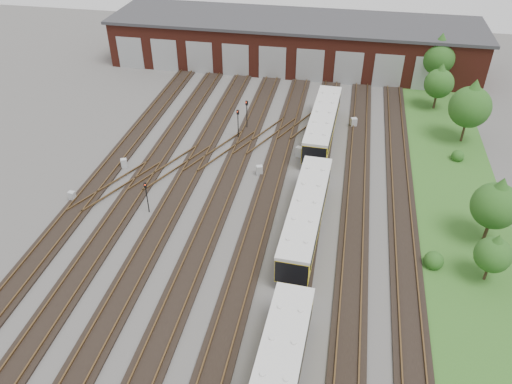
# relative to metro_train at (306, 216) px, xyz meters

# --- Properties ---
(ground) EXTENTS (120.00, 120.00, 0.00)m
(ground) POSITION_rel_metro_train_xyz_m (-6.00, -2.77, -1.79)
(ground) COLOR #423F3D
(ground) RESTS_ON ground
(track_network) EXTENTS (30.40, 70.00, 0.33)m
(track_network) POSITION_rel_metro_train_xyz_m (-6.17, -2.19, -1.68)
(track_network) COLOR black
(track_network) RESTS_ON ground
(maintenance_shed) EXTENTS (51.00, 12.50, 6.35)m
(maintenance_shed) POSITION_rel_metro_train_xyz_m (-6.01, 37.20, 1.41)
(maintenance_shed) COLOR #511D14
(maintenance_shed) RESTS_ON ground
(grass_verge) EXTENTS (8.00, 55.00, 0.05)m
(grass_verge) POSITION_rel_metro_train_xyz_m (13.00, 7.23, -1.77)
(grass_verge) COLOR #28531B
(grass_verge) RESTS_ON ground
(metro_train) EXTENTS (3.04, 45.88, 2.85)m
(metro_train) POSITION_rel_metro_train_xyz_m (0.00, 0.00, 0.00)
(metro_train) COLOR black
(metro_train) RESTS_ON ground
(signal_mast_0) EXTENTS (0.27, 0.26, 3.38)m
(signal_mast_0) POSITION_rel_metro_train_xyz_m (-8.87, 14.38, 0.36)
(signal_mast_0) COLOR black
(signal_mast_0) RESTS_ON ground
(signal_mast_1) EXTENTS (0.27, 0.26, 3.08)m
(signal_mast_1) POSITION_rel_metro_train_xyz_m (-13.65, 0.17, 0.17)
(signal_mast_1) COLOR black
(signal_mast_1) RESTS_ON ground
(signal_mast_2) EXTENTS (0.30, 0.29, 3.37)m
(signal_mast_2) POSITION_rel_metro_train_xyz_m (-8.41, 16.74, 0.36)
(signal_mast_2) COLOR black
(signal_mast_2) RESTS_ON ground
(signal_mast_3) EXTENTS (0.27, 0.25, 3.13)m
(signal_mast_3) POSITION_rel_metro_train_xyz_m (-0.99, 4.72, 0.21)
(signal_mast_3) COLOR black
(signal_mast_3) RESTS_ON ground
(relay_cabinet_0) EXTENTS (0.59, 0.51, 0.92)m
(relay_cabinet_0) POSITION_rel_metro_train_xyz_m (-21.00, 0.48, -1.33)
(relay_cabinet_0) COLOR #A4A6A9
(relay_cabinet_0) RESTS_ON ground
(relay_cabinet_1) EXTENTS (0.70, 0.65, 0.95)m
(relay_cabinet_1) POSITION_rel_metro_train_xyz_m (-18.66, 6.55, -1.32)
(relay_cabinet_1) COLOR #A4A6A9
(relay_cabinet_1) RESTS_ON ground
(relay_cabinet_2) EXTENTS (0.72, 0.66, 0.97)m
(relay_cabinet_2) POSITION_rel_metro_train_xyz_m (-5.31, 7.83, -1.30)
(relay_cabinet_2) COLOR #A4A6A9
(relay_cabinet_2) RESTS_ON ground
(relay_cabinet_3) EXTENTS (0.78, 0.71, 1.07)m
(relay_cabinet_3) POSITION_rel_metro_train_xyz_m (-1.95, 11.94, -1.26)
(relay_cabinet_3) COLOR #A4A6A9
(relay_cabinet_3) RESTS_ON ground
(relay_cabinet_4) EXTENTS (0.78, 0.72, 1.07)m
(relay_cabinet_4) POSITION_rel_metro_train_xyz_m (3.28, 19.45, -1.26)
(relay_cabinet_4) COLOR #A4A6A9
(relay_cabinet_4) RESTS_ON ground
(tree_0) EXTENTS (4.35, 4.35, 7.21)m
(tree_0) POSITION_rel_metro_train_xyz_m (12.93, 32.23, 2.84)
(tree_0) COLOR #2F2215
(tree_0) RESTS_ON ground
(tree_1) EXTENTS (3.40, 3.40, 5.63)m
(tree_1) POSITION_rel_metro_train_xyz_m (12.60, 25.99, 1.83)
(tree_1) COLOR #2F2215
(tree_1) RESTS_ON ground
(tree_2) EXTENTS (4.26, 4.26, 7.06)m
(tree_2) POSITION_rel_metro_train_xyz_m (14.75, 18.35, 2.75)
(tree_2) COLOR #2F2215
(tree_2) RESTS_ON ground
(tree_3) EXTENTS (2.61, 2.61, 4.32)m
(tree_3) POSITION_rel_metro_train_xyz_m (13.61, -2.82, 0.98)
(tree_3) COLOR #2F2215
(tree_3) RESTS_ON ground
(tree_4) EXTENTS (3.66, 3.66, 6.07)m
(tree_4) POSITION_rel_metro_train_xyz_m (14.35, 1.88, 2.11)
(tree_4) COLOR #2F2215
(tree_4) RESTS_ON ground
(bush_0) EXTENTS (1.48, 1.48, 1.48)m
(bush_0) POSITION_rel_metro_train_xyz_m (10.00, -2.04, -1.05)
(bush_0) COLOR #1A4614
(bush_0) RESTS_ON ground
(bush_1) EXTENTS (1.27, 1.27, 1.27)m
(bush_1) POSITION_rel_metro_train_xyz_m (13.84, 14.28, -1.16)
(bush_1) COLOR #1A4614
(bush_1) RESTS_ON ground
(bush_2) EXTENTS (1.22, 1.22, 1.22)m
(bush_2) POSITION_rel_metro_train_xyz_m (14.17, 31.67, -1.18)
(bush_2) COLOR #1A4614
(bush_2) RESTS_ON ground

